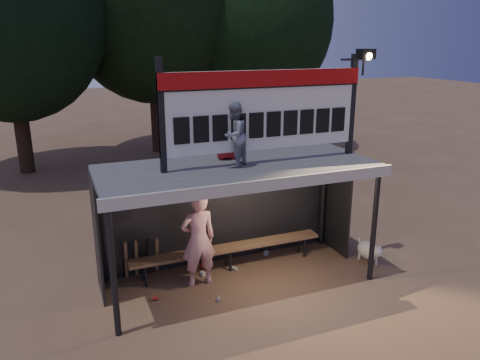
% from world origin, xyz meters
% --- Properties ---
extents(ground, '(80.00, 80.00, 0.00)m').
position_xyz_m(ground, '(0.00, 0.00, 0.00)').
color(ground, brown).
rests_on(ground, ground).
extents(player, '(0.68, 0.45, 1.83)m').
position_xyz_m(player, '(-0.73, 0.17, 0.92)').
color(player, white).
rests_on(player, ground).
extents(child_a, '(0.69, 0.68, 1.13)m').
position_xyz_m(child_a, '(-0.10, -0.08, 2.88)').
color(child_a, gray).
rests_on(child_a, dugout_shelter).
extents(child_b, '(0.52, 0.34, 1.06)m').
position_xyz_m(child_b, '(-0.03, 0.50, 2.85)').
color(child_b, '#AA1A21').
rests_on(child_b, dugout_shelter).
extents(dugout_shelter, '(5.10, 2.08, 2.32)m').
position_xyz_m(dugout_shelter, '(0.00, 0.24, 1.85)').
color(dugout_shelter, '#424345').
rests_on(dugout_shelter, ground).
extents(scoreboard_assembly, '(4.10, 0.27, 1.99)m').
position_xyz_m(scoreboard_assembly, '(0.56, -0.01, 3.32)').
color(scoreboard_assembly, black).
rests_on(scoreboard_assembly, dugout_shelter).
extents(bench, '(4.00, 0.35, 0.48)m').
position_xyz_m(bench, '(0.00, 0.55, 0.43)').
color(bench, brown).
rests_on(bench, ground).
extents(tree_left, '(6.46, 6.46, 9.27)m').
position_xyz_m(tree_left, '(-4.00, 10.00, 5.51)').
color(tree_left, black).
rests_on(tree_left, ground).
extents(tree_right, '(6.08, 6.08, 8.72)m').
position_xyz_m(tree_right, '(5.00, 10.50, 5.19)').
color(tree_right, black).
rests_on(tree_right, ground).
extents(dog, '(0.36, 0.81, 0.49)m').
position_xyz_m(dog, '(2.81, -0.33, 0.28)').
color(dog, silver).
rests_on(dog, ground).
extents(bats, '(0.68, 0.35, 0.84)m').
position_xyz_m(bats, '(-1.69, 0.82, 0.43)').
color(bats, '#9F734A').
rests_on(bats, ground).
extents(litter, '(2.75, 1.50, 0.08)m').
position_xyz_m(litter, '(-0.36, 0.31, 0.04)').
color(litter, '#AA231D').
rests_on(litter, ground).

